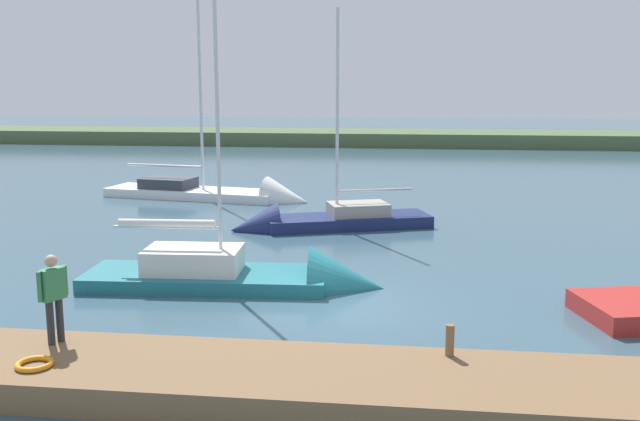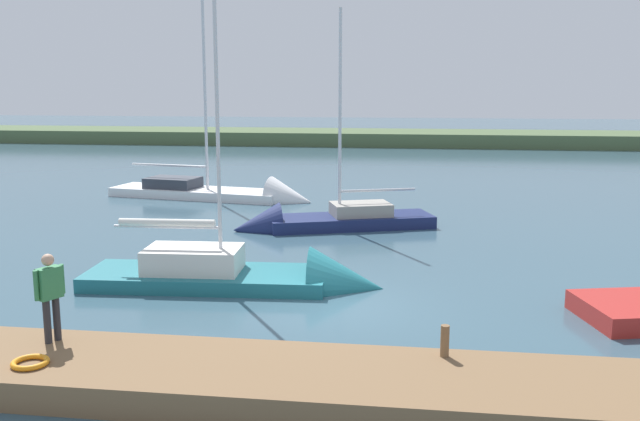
{
  "view_description": "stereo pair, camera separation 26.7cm",
  "coord_description": "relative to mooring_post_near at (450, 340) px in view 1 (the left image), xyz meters",
  "views": [
    {
      "loc": [
        -1.57,
        16.68,
        5.46
      ],
      "look_at": [
        0.79,
        -2.32,
        1.99
      ],
      "focal_mm": 39.18,
      "sensor_mm": 36.0,
      "label": 1
    },
    {
      "loc": [
        -1.83,
        16.65,
        5.46
      ],
      "look_at": [
        0.79,
        -2.32,
        1.99
      ],
      "focal_mm": 39.18,
      "sensor_mm": 36.0,
      "label": 2
    }
  ],
  "objects": [
    {
      "name": "sailboat_near_dock",
      "position": [
        4.31,
        -13.64,
        -0.69
      ],
      "size": [
        7.9,
        4.37,
        9.14
      ],
      "rotation": [
        0.0,
        0.0,
        0.33
      ],
      "color": "navy",
      "rests_on": "ground_plane"
    },
    {
      "name": "dock_pier",
      "position": [
        2.43,
        0.9,
        -0.57
      ],
      "size": [
        24.33,
        2.58,
        0.54
      ],
      "primitive_type": "cube",
      "color": "brown",
      "rests_on": "ground_plane"
    },
    {
      "name": "ground_plane",
      "position": [
        2.43,
        -4.34,
        -0.84
      ],
      "size": [
        200.0,
        200.0,
        0.0
      ],
      "primitive_type": "plane",
      "color": "#385666"
    },
    {
      "name": "mooring_post_near",
      "position": [
        0.0,
        0.0,
        0.0
      ],
      "size": [
        0.16,
        0.16,
        0.59
      ],
      "primitive_type": "cylinder",
      "color": "brown",
      "rests_on": "dock_pier"
    },
    {
      "name": "life_ring_buoy",
      "position": [
        7.31,
        1.42,
        -0.25
      ],
      "size": [
        0.66,
        0.66,
        0.1
      ],
      "primitive_type": "torus",
      "color": "orange",
      "rests_on": "dock_pier"
    },
    {
      "name": "far_shoreline",
      "position": [
        2.43,
        -52.41,
        -0.84
      ],
      "size": [
        180.0,
        8.0,
        2.4
      ],
      "primitive_type": "cube",
      "color": "#4C603D",
      "rests_on": "ground_plane"
    },
    {
      "name": "sailboat_far_left",
      "position": [
        9.45,
        -20.01,
        -0.7
      ],
      "size": [
        10.45,
        3.97,
        10.69
      ],
      "rotation": [
        0.0,
        0.0,
        2.97
      ],
      "color": "white",
      "rests_on": "ground_plane"
    },
    {
      "name": "sailboat_outer_mooring",
      "position": [
        4.69,
        -5.76,
        -0.74
      ],
      "size": [
        8.27,
        2.68,
        8.81
      ],
      "rotation": [
        0.0,
        0.0,
        3.2
      ],
      "color": "#1E6B75",
      "rests_on": "ground_plane"
    },
    {
      "name": "person_on_dock",
      "position": [
        7.49,
        0.27,
        0.72
      ],
      "size": [
        0.4,
        0.6,
        1.74
      ],
      "rotation": [
        0.0,
        0.0,
        2.69
      ],
      "color": "#28282D",
      "rests_on": "dock_pier"
    }
  ]
}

